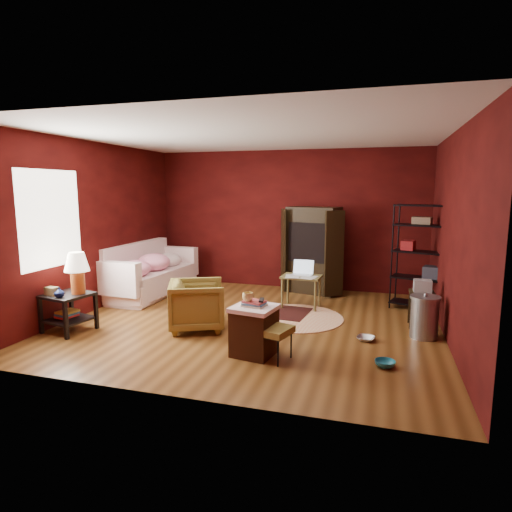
{
  "coord_description": "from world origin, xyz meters",
  "views": [
    {
      "loc": [
        1.84,
        -6.06,
        2.03
      ],
      "look_at": [
        0.0,
        0.2,
        1.0
      ],
      "focal_mm": 30.0,
      "sensor_mm": 36.0,
      "label": 1
    }
  ],
  "objects_px": {
    "armchair": "(197,303)",
    "laptop_desk": "(301,279)",
    "sofa": "(151,275)",
    "side_table": "(73,284)",
    "hamper": "(254,329)",
    "wire_shelving": "(421,253)",
    "tv_armoire": "(313,248)"
  },
  "relations": [
    {
      "from": "hamper",
      "to": "wire_shelving",
      "type": "bearing_deg",
      "value": 52.22
    },
    {
      "from": "laptop_desk",
      "to": "tv_armoire",
      "type": "distance_m",
      "value": 1.21
    },
    {
      "from": "armchair",
      "to": "laptop_desk",
      "type": "height_order",
      "value": "laptop_desk"
    },
    {
      "from": "hamper",
      "to": "tv_armoire",
      "type": "relative_size",
      "value": 0.42
    },
    {
      "from": "sofa",
      "to": "side_table",
      "type": "bearing_deg",
      "value": 179.96
    },
    {
      "from": "armchair",
      "to": "wire_shelving",
      "type": "distance_m",
      "value": 3.79
    },
    {
      "from": "side_table",
      "to": "laptop_desk",
      "type": "relative_size",
      "value": 1.41
    },
    {
      "from": "armchair",
      "to": "wire_shelving",
      "type": "height_order",
      "value": "wire_shelving"
    },
    {
      "from": "laptop_desk",
      "to": "tv_armoire",
      "type": "relative_size",
      "value": 0.48
    },
    {
      "from": "sofa",
      "to": "armchair",
      "type": "xyz_separation_m",
      "value": [
        1.67,
        -1.58,
        0.0
      ]
    },
    {
      "from": "side_table",
      "to": "hamper",
      "type": "distance_m",
      "value": 2.77
    },
    {
      "from": "hamper",
      "to": "tv_armoire",
      "type": "height_order",
      "value": "tv_armoire"
    },
    {
      "from": "wire_shelving",
      "to": "laptop_desk",
      "type": "bearing_deg",
      "value": -150.6
    },
    {
      "from": "sofa",
      "to": "tv_armoire",
      "type": "xyz_separation_m",
      "value": [
        2.92,
        1.11,
        0.49
      ]
    },
    {
      "from": "sofa",
      "to": "hamper",
      "type": "bearing_deg",
      "value": -130.14
    },
    {
      "from": "laptop_desk",
      "to": "sofa",
      "type": "bearing_deg",
      "value": -177.75
    },
    {
      "from": "side_table",
      "to": "tv_armoire",
      "type": "height_order",
      "value": "tv_armoire"
    },
    {
      "from": "armchair",
      "to": "tv_armoire",
      "type": "xyz_separation_m",
      "value": [
        1.25,
        2.69,
        0.48
      ]
    },
    {
      "from": "side_table",
      "to": "wire_shelving",
      "type": "xyz_separation_m",
      "value": [
        4.83,
        2.57,
        0.29
      ]
    },
    {
      "from": "side_table",
      "to": "hamper",
      "type": "xyz_separation_m",
      "value": [
        2.74,
        -0.13,
        -0.37
      ]
    },
    {
      "from": "armchair",
      "to": "side_table",
      "type": "xyz_separation_m",
      "value": [
        -1.66,
        -0.58,
        0.29
      ]
    },
    {
      "from": "sofa",
      "to": "armchair",
      "type": "height_order",
      "value": "armchair"
    },
    {
      "from": "armchair",
      "to": "laptop_desk",
      "type": "relative_size",
      "value": 0.97
    },
    {
      "from": "laptop_desk",
      "to": "tv_armoire",
      "type": "xyz_separation_m",
      "value": [
        0.0,
        1.15,
        0.37
      ]
    },
    {
      "from": "hamper",
      "to": "tv_armoire",
      "type": "xyz_separation_m",
      "value": [
        0.17,
        3.4,
        0.56
      ]
    },
    {
      "from": "sofa",
      "to": "laptop_desk",
      "type": "height_order",
      "value": "laptop_desk"
    },
    {
      "from": "armchair",
      "to": "side_table",
      "type": "bearing_deg",
      "value": 85.2
    },
    {
      "from": "laptop_desk",
      "to": "wire_shelving",
      "type": "distance_m",
      "value": 2.03
    },
    {
      "from": "sofa",
      "to": "side_table",
      "type": "height_order",
      "value": "side_table"
    },
    {
      "from": "sofa",
      "to": "hamper",
      "type": "xyz_separation_m",
      "value": [
        2.75,
        -2.29,
        -0.07
      ]
    },
    {
      "from": "laptop_desk",
      "to": "wire_shelving",
      "type": "relative_size",
      "value": 0.46
    },
    {
      "from": "side_table",
      "to": "wire_shelving",
      "type": "bearing_deg",
      "value": 27.97
    }
  ]
}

